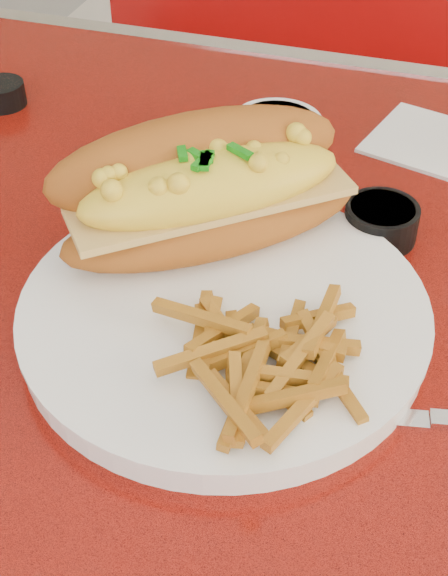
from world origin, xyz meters
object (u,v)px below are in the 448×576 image
(diner_table, at_px, (271,388))
(mac_hoagie, at_px, (206,188))
(fork, at_px, (312,276))
(gravy_ramekin, at_px, (276,139))
(knife, at_px, (416,418))
(sauce_cup_left, at_px, (2,93))
(dinner_plate, at_px, (224,315))
(booth_bench_far, at_px, (371,205))
(sauce_cup_right, at_px, (381,221))

(diner_table, xyz_separation_m, mac_hoagie, (-0.06, -0.01, 0.23))
(diner_table, distance_m, fork, 0.19)
(diner_table, height_order, gravy_ramekin, gravy_ramekin)
(diner_table, relative_size, gravy_ramekin, 11.11)
(diner_table, relative_size, knife, 6.25)
(diner_table, relative_size, mac_hoagie, 4.52)
(sauce_cup_left, relative_size, knife, 0.29)
(sauce_cup_left, bearing_deg, dinner_plate, -37.93)
(dinner_plate, xyz_separation_m, gravy_ramekin, (-0.02, 0.24, 0.01))
(booth_bench_far, xyz_separation_m, knife, (0.13, -0.95, 0.49))
(gravy_ramekin, bearing_deg, knife, -58.67)
(fork, bearing_deg, sauce_cup_left, 45.24)
(diner_table, bearing_deg, fork, -44.92)
(mac_hoagie, relative_size, sauce_cup_right, 3.31)
(dinner_plate, height_order, sauce_cup_left, sauce_cup_left)
(mac_hoagie, bearing_deg, diner_table, -29.44)
(booth_bench_far, xyz_separation_m, sauce_cup_left, (-0.36, -0.63, 0.50))
(dinner_plate, bearing_deg, fork, 44.28)
(booth_bench_far, relative_size, fork, 9.45)
(dinner_plate, relative_size, sauce_cup_left, 6.44)
(booth_bench_far, bearing_deg, sauce_cup_left, -119.78)
(gravy_ramekin, bearing_deg, diner_table, -74.15)
(gravy_ramekin, bearing_deg, booth_bench_far, 86.25)
(booth_bench_far, height_order, sauce_cup_left, booth_bench_far)
(diner_table, relative_size, sauce_cup_left, 21.85)
(gravy_ramekin, height_order, knife, gravy_ramekin)
(mac_hoagie, bearing_deg, sauce_cup_left, 108.88)
(gravy_ramekin, bearing_deg, sauce_cup_right, -37.65)
(dinner_plate, relative_size, mac_hoagie, 1.33)
(sauce_cup_left, bearing_deg, gravy_ramekin, -4.39)
(gravy_ramekin, relative_size, sauce_cup_left, 1.97)
(mac_hoagie, distance_m, fork, 0.11)
(gravy_ramekin, xyz_separation_m, sauce_cup_right, (0.12, -0.09, -0.01))
(diner_table, bearing_deg, sauce_cup_right, 38.32)
(diner_table, bearing_deg, sauce_cup_left, 154.06)
(diner_table, height_order, knife, knife)
(knife, bearing_deg, sauce_cup_left, 136.35)
(dinner_plate, height_order, knife, dinner_plate)
(sauce_cup_right, distance_m, knife, 0.21)
(dinner_plate, relative_size, fork, 2.86)
(diner_table, bearing_deg, mac_hoagie, -170.08)
(booth_bench_far, xyz_separation_m, gravy_ramekin, (-0.04, -0.66, 0.51))
(dinner_plate, bearing_deg, gravy_ramekin, 95.51)
(diner_table, xyz_separation_m, sauce_cup_left, (-0.36, 0.18, 0.18))
(sauce_cup_right, bearing_deg, gravy_ramekin, 142.35)
(diner_table, distance_m, sauce_cup_right, 0.20)
(mac_hoagie, distance_m, sauce_cup_right, 0.16)
(mac_hoagie, relative_size, fork, 2.15)
(diner_table, height_order, dinner_plate, dinner_plate)
(dinner_plate, relative_size, knife, 1.84)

